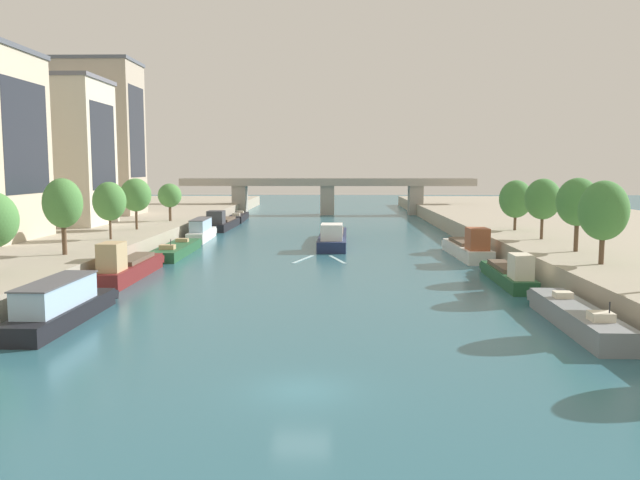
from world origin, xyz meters
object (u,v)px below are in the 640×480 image
tree_left_midway (63,203)px  tree_left_far (109,201)px  tree_right_by_lamp (604,211)px  tree_right_nearest (578,202)px  tree_right_distant (516,199)px  tree_right_end_of_row (543,199)px  moored_boat_left_near (61,305)px  moored_boat_right_downstream (468,248)px  barge_midriver (333,237)px  moored_boat_left_gap_after (239,217)px  moored_boat_left_end (202,231)px  moored_boat_right_near (576,316)px  moored_boat_right_upstream (509,274)px  tree_left_distant (136,195)px  tree_left_nearest (170,196)px  moored_boat_left_second (222,223)px  moored_boat_left_far (128,267)px  bridge_far (327,192)px

tree_left_midway → tree_left_far: bearing=90.9°
tree_right_by_lamp → tree_right_nearest: bearing=83.6°
tree_left_midway → tree_left_far: tree_left_midway is taller
tree_right_nearest → tree_right_distant: 19.40m
tree_left_far → tree_right_end_of_row: bearing=1.2°
moored_boat_left_near → moored_boat_right_downstream: 43.31m
tree_right_distant → barge_midriver: bearing=170.0°
tree_left_midway → tree_right_nearest: tree_right_nearest is taller
moored_boat_left_near → tree_left_far: (-6.18, 26.87, 4.97)m
moored_boat_left_gap_after → moored_boat_right_downstream: size_ratio=1.05×
barge_midriver → tree_right_by_lamp: 37.31m
tree_right_by_lamp → tree_right_end_of_row: tree_right_by_lamp is taller
moored_boat_left_end → moored_boat_right_near: size_ratio=0.88×
moored_boat_left_near → moored_boat_left_end: bearing=91.0°
moored_boat_left_gap_after → moored_boat_right_upstream: (31.87, -63.79, 0.27)m
moored_boat_right_downstream → tree_left_far: tree_left_far is taller
tree_left_distant → tree_right_by_lamp: (43.95, -26.86, -0.01)m
tree_left_midway → tree_left_nearest: tree_left_midway is taller
moored_boat_left_second → moored_boat_right_upstream: moored_boat_left_second is taller
moored_boat_left_far → moored_boat_left_near: bearing=-86.6°
barge_midriver → moored_boat_right_upstream: 30.58m
tree_left_nearest → tree_right_nearest: (43.92, -31.79, 0.85)m
moored_boat_left_near → moored_boat_right_upstream: size_ratio=0.99×
moored_boat_left_end → moored_boat_left_gap_after: moored_boat_left_end is taller
tree_right_by_lamp → moored_boat_left_far: bearing=172.0°
moored_boat_right_upstream → tree_right_distant: bearing=73.5°
tree_left_far → bridge_far: bearing=72.0°
moored_boat_right_upstream → tree_right_by_lamp: size_ratio=1.99×
moored_boat_left_end → moored_boat_left_second: size_ratio=0.77×
moored_boat_left_gap_after → tree_right_distant: (38.69, -40.72, 5.31)m
moored_boat_left_gap_after → tree_left_midway: bearing=-94.9°
moored_boat_left_near → moored_boat_left_second: (-0.83, 61.89, -0.24)m
tree_right_by_lamp → tree_right_nearest: size_ratio=0.99×
moored_boat_right_near → moored_boat_right_downstream: size_ratio=0.98×
moored_boat_right_downstream → tree_right_distant: 11.23m
moored_boat_left_near → tree_left_midway: (-6.00, 15.06, 5.42)m
moored_boat_right_upstream → tree_right_distant: 24.58m
moored_boat_left_near → tree_right_end_of_row: size_ratio=2.03×
moored_boat_left_second → moored_boat_right_near: bearing=-62.6°
tree_right_nearest → barge_midriver: bearing=132.7°
moored_boat_left_second → moored_boat_left_far: bearing=-90.1°
moored_boat_left_far → tree_right_nearest: size_ratio=2.17×
moored_boat_left_near → moored_boat_left_second: size_ratio=0.82×
tree_left_nearest → tree_right_end_of_row: bearing=-26.6°
tree_left_far → tree_left_nearest: tree_left_far is taller
barge_midriver → tree_right_end_of_row: size_ratio=3.15×
barge_midriver → tree_left_nearest: 24.59m
moored_boat_left_far → tree_right_by_lamp: size_ratio=2.20×
tree_right_distant → tree_right_nearest: bearing=-90.1°
moored_boat_left_far → tree_left_distant: (-5.79, 21.49, 5.27)m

